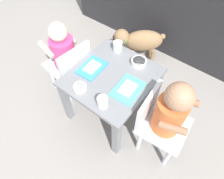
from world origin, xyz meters
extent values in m
plane|color=gray|center=(0.00, 0.00, 0.00)|extent=(7.00, 7.00, 0.00)
cube|color=slate|center=(0.00, 0.00, 0.41)|extent=(0.50, 0.54, 0.03)
cube|color=slate|center=(-0.22, -0.24, 0.20)|extent=(0.04, 0.04, 0.40)
cube|color=slate|center=(0.22, -0.24, 0.20)|extent=(0.04, 0.04, 0.40)
cube|color=slate|center=(-0.22, 0.24, 0.20)|extent=(0.04, 0.04, 0.40)
cube|color=slate|center=(0.22, 0.24, 0.20)|extent=(0.04, 0.04, 0.40)
cube|color=silver|center=(-0.42, -0.02, 0.27)|extent=(0.31, 0.31, 0.02)
cube|color=silver|center=(-0.29, -0.04, 0.39)|extent=(0.05, 0.27, 0.22)
cylinder|color=#D83F7F|center=(-0.42, -0.02, 0.39)|extent=(0.17, 0.17, 0.23)
sphere|color=beige|center=(-0.43, -0.02, 0.57)|extent=(0.13, 0.13, 0.13)
cylinder|color=silver|center=(-0.51, 0.09, 0.13)|extent=(0.03, 0.03, 0.26)
cylinder|color=silver|center=(-0.53, -0.11, 0.13)|extent=(0.03, 0.03, 0.26)
cylinder|color=silver|center=(-0.31, 0.07, 0.13)|extent=(0.03, 0.03, 0.26)
cylinder|color=silver|center=(-0.33, -0.13, 0.13)|extent=(0.03, 0.03, 0.26)
cylinder|color=beige|center=(-0.46, 0.08, 0.45)|extent=(0.15, 0.06, 0.09)
cylinder|color=beige|center=(-0.48, -0.11, 0.45)|extent=(0.15, 0.06, 0.09)
cube|color=silver|center=(0.42, -0.02, 0.27)|extent=(0.30, 0.30, 0.02)
cube|color=silver|center=(0.29, -0.03, 0.39)|extent=(0.05, 0.27, 0.22)
cylinder|color=#D86633|center=(0.42, -0.02, 0.40)|extent=(0.17, 0.17, 0.25)
sphere|color=#A87A5B|center=(0.43, -0.02, 0.59)|extent=(0.15, 0.15, 0.15)
cylinder|color=silver|center=(0.53, -0.11, 0.13)|extent=(0.03, 0.03, 0.26)
cylinder|color=silver|center=(0.51, 0.08, 0.13)|extent=(0.03, 0.03, 0.26)
cylinder|color=silver|center=(0.33, -0.13, 0.13)|extent=(0.03, 0.03, 0.26)
cylinder|color=silver|center=(0.31, 0.07, 0.13)|extent=(0.03, 0.03, 0.26)
cylinder|color=#A87A5B|center=(0.48, -0.12, 0.46)|extent=(0.15, 0.05, 0.09)
cylinder|color=#A87A5B|center=(0.46, 0.08, 0.46)|extent=(0.15, 0.05, 0.09)
ellipsoid|color=olive|center=(-0.14, 0.63, 0.22)|extent=(0.36, 0.34, 0.19)
sphere|color=olive|center=(-0.29, 0.51, 0.26)|extent=(0.14, 0.14, 0.14)
sphere|color=black|center=(-0.32, 0.48, 0.26)|extent=(0.06, 0.06, 0.06)
torus|color=green|center=(-0.26, 0.53, 0.25)|extent=(0.10, 0.11, 0.11)
sphere|color=olive|center=(-0.01, 0.74, 0.25)|extent=(0.05, 0.05, 0.05)
cylinder|color=olive|center=(-0.24, 0.61, 0.07)|extent=(0.04, 0.04, 0.13)
cylinder|color=olive|center=(-0.18, 0.54, 0.07)|extent=(0.04, 0.04, 0.13)
cylinder|color=olive|center=(-0.10, 0.73, 0.07)|extent=(0.04, 0.04, 0.13)
cylinder|color=olive|center=(-0.03, 0.66, 0.07)|extent=(0.04, 0.04, 0.13)
cube|color=#388CD8|center=(-0.14, -0.03, 0.42)|extent=(0.15, 0.20, 0.01)
cube|color=white|center=(-0.14, -0.03, 0.43)|extent=(0.08, 0.11, 0.01)
cube|color=#4CC6BC|center=(0.14, -0.03, 0.42)|extent=(0.16, 0.21, 0.01)
cube|color=white|center=(0.14, -0.03, 0.43)|extent=(0.09, 0.12, 0.01)
cylinder|color=white|center=(-0.11, 0.21, 0.46)|extent=(0.06, 0.06, 0.07)
cylinder|color=silver|center=(-0.11, 0.21, 0.44)|extent=(0.06, 0.06, 0.04)
cylinder|color=white|center=(0.09, -0.21, 0.45)|extent=(0.06, 0.06, 0.07)
cylinder|color=silver|center=(0.09, -0.21, 0.44)|extent=(0.05, 0.05, 0.03)
cylinder|color=white|center=(0.08, 0.19, 0.44)|extent=(0.10, 0.10, 0.03)
cylinder|color=#D84C33|center=(0.08, 0.19, 0.45)|extent=(0.08, 0.08, 0.01)
cylinder|color=white|center=(-0.09, -0.20, 0.44)|extent=(0.08, 0.08, 0.03)
cylinder|color=#B26633|center=(-0.09, -0.20, 0.45)|extent=(0.07, 0.07, 0.01)
camera|label=1|loc=(0.52, -0.67, 1.40)|focal=32.66mm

